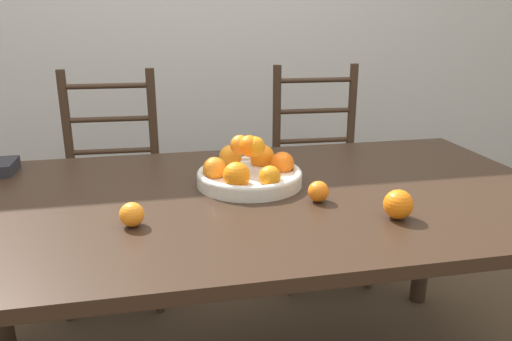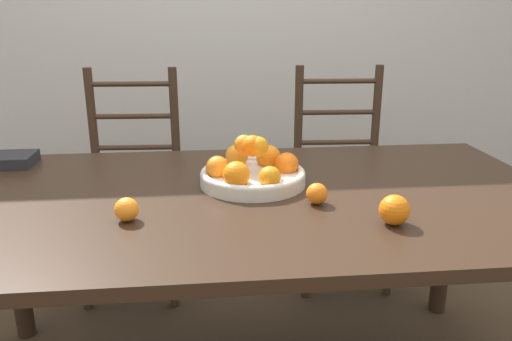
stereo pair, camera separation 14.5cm
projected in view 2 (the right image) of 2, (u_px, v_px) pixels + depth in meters
name	position (u px, v px, depth m)	size (l,w,h in m)	color
wall_back	(223.00, 2.00, 2.77)	(8.00, 0.06, 2.60)	beige
dining_table	(247.00, 218.00, 1.51)	(1.89, 1.01, 0.73)	black
fruit_bowl	(253.00, 171.00, 1.55)	(0.33, 0.33, 0.16)	beige
orange_loose_0	(394.00, 210.00, 1.26)	(0.08, 0.08, 0.08)	orange
orange_loose_1	(127.00, 209.00, 1.28)	(0.06, 0.06, 0.06)	orange
orange_loose_2	(317.00, 194.00, 1.40)	(0.06, 0.06, 0.06)	orange
chair_left	(133.00, 187.00, 2.27)	(0.44, 0.42, 1.01)	#382619
chair_right	(341.00, 180.00, 2.37)	(0.44, 0.42, 1.01)	#382619
book_stack	(11.00, 160.00, 1.75)	(0.16, 0.14, 0.04)	#232328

